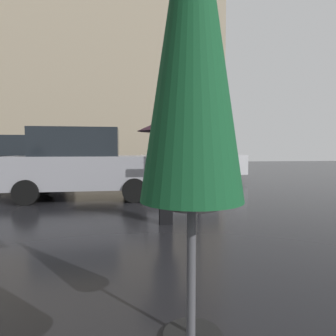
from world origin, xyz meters
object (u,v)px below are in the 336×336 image
at_px(pedestrian_with_umbrella, 166,138).
at_px(parked_car_distant, 190,159).
at_px(parked_car_left, 12,160).
at_px(folded_patio_umbrella_near, 194,109).
at_px(folded_patio_umbrella_far, 192,56).
at_px(parked_car_right, 83,164).
at_px(street_signpost, 200,141).

relative_size(pedestrian_with_umbrella, parked_car_distant, 0.44).
bearing_deg(parked_car_distant, parked_car_left, 22.37).
height_order(folded_patio_umbrella_near, parked_car_left, folded_patio_umbrella_near).
bearing_deg(folded_patio_umbrella_far, parked_car_right, 100.98).
height_order(folded_patio_umbrella_near, parked_car_right, folded_patio_umbrella_near).
bearing_deg(parked_car_distant, folded_patio_umbrella_near, 94.41).
xyz_separation_m(folded_patio_umbrella_far, pedestrian_with_umbrella, (0.49, 4.37, -0.15)).
relative_size(pedestrian_with_umbrella, parked_car_left, 0.47).
relative_size(folded_patio_umbrella_near, pedestrian_with_umbrella, 1.29).
bearing_deg(pedestrian_with_umbrella, street_signpost, -60.84).
distance_m(folded_patio_umbrella_far, parked_car_left, 11.97).
xyz_separation_m(folded_patio_umbrella_near, parked_car_left, (-4.86, 10.06, -0.72)).
bearing_deg(parked_car_right, pedestrian_with_umbrella, -50.17).
bearing_deg(street_signpost, parked_car_distant, 79.30).
height_order(parked_car_left, street_signpost, street_signpost).
bearing_deg(parked_car_distant, street_signpost, 96.15).
distance_m(pedestrian_with_umbrella, street_signpost, 1.32).
bearing_deg(parked_car_distant, parked_car_right, 62.57).
distance_m(folded_patio_umbrella_near, parked_car_distant, 11.04).
distance_m(parked_car_distant, street_signpost, 6.52).
bearing_deg(pedestrian_with_umbrella, parked_car_left, 20.08).
bearing_deg(folded_patio_umbrella_far, folded_patio_umbrella_near, 76.41).
distance_m(pedestrian_with_umbrella, parked_car_left, 8.41).
bearing_deg(parked_car_left, parked_car_distant, -0.75).
relative_size(pedestrian_with_umbrella, street_signpost, 0.76).
distance_m(parked_car_left, parked_car_right, 4.70).
xyz_separation_m(pedestrian_with_umbrella, parked_car_left, (-5.12, 6.64, -0.64)).
bearing_deg(street_signpost, parked_car_left, 136.71).
relative_size(folded_patio_umbrella_far, street_signpost, 0.97).
relative_size(folded_patio_umbrella_near, parked_car_left, 0.60).
height_order(parked_car_left, parked_car_distant, parked_car_distant).
bearing_deg(parked_car_right, folded_patio_umbrella_far, -70.87).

